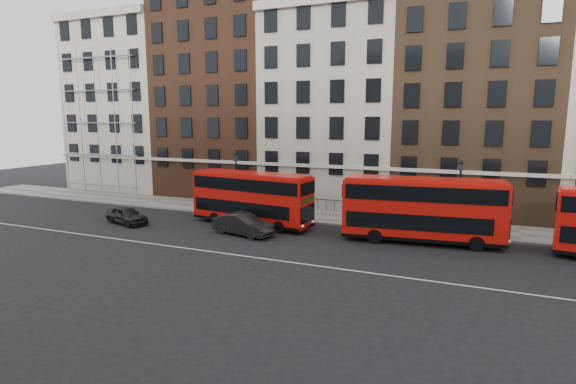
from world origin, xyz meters
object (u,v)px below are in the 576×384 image
at_px(bus_b, 251,197).
at_px(bus_c, 422,208).
at_px(car_rear, 127,215).
at_px(car_front, 243,224).

relative_size(bus_b, bus_c, 0.95).
bearing_deg(car_rear, bus_b, -53.77).
xyz_separation_m(bus_b, bus_c, (13.16, -0.01, 0.13)).
xyz_separation_m(bus_b, car_front, (0.87, -2.95, -1.49)).
bearing_deg(car_front, bus_b, 27.78).
xyz_separation_m(car_rear, car_front, (10.43, 0.60, 0.08)).
distance_m(bus_c, car_rear, 23.05).
relative_size(bus_c, car_rear, 2.61).
bearing_deg(bus_c, car_front, -173.06).
distance_m(car_rear, car_front, 10.44).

